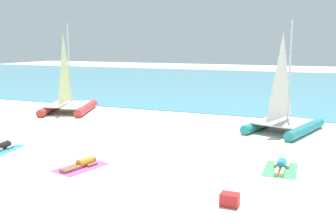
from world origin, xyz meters
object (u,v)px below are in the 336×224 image
object	(u,v)px
sailboat_red	(68,99)
sunbather_right	(281,166)
towel_left	(1,150)
towel_middle	(81,167)
towel_right	(281,170)
sunbather_middle	(82,164)
sailboat_teal	(283,115)
sunbather_left	(2,147)
cooler_box	(230,200)

from	to	relation	value
sailboat_red	sunbather_right	xyz separation A→B (m)	(14.18, -6.75, -0.72)
towel_left	towel_middle	bearing A→B (deg)	-8.12
towel_right	sunbather_middle	bearing A→B (deg)	-159.82
sailboat_teal	sunbather_right	xyz separation A→B (m)	(0.66, -6.27, -0.70)
sunbather_left	sunbather_right	size ratio (longest dim) A/B	1.00
towel_right	cooler_box	xyz separation A→B (m)	(-0.92, -3.77, 0.17)
towel_right	cooler_box	bearing A→B (deg)	-103.76
sunbather_middle	sunbather_left	bearing A→B (deg)	-174.31
sailboat_red	towel_middle	xyz separation A→B (m)	(7.49, -9.33, -0.84)
sailboat_teal	cooler_box	size ratio (longest dim) A/B	11.10
sailboat_teal	cooler_box	bearing A→B (deg)	-75.10
towel_right	sunbather_right	world-z (taller)	sunbather_right
sailboat_teal	sunbather_right	size ratio (longest dim) A/B	3.55
sailboat_teal	towel_middle	world-z (taller)	sailboat_teal
sunbather_right	towel_right	bearing A→B (deg)	-90.00
towel_middle	cooler_box	bearing A→B (deg)	-12.23
sailboat_red	sunbather_right	bearing A→B (deg)	-45.90
towel_left	sunbather_middle	bearing A→B (deg)	-7.28
sunbather_left	sunbather_right	xyz separation A→B (m)	(11.14, 1.88, 0.00)
sunbather_left	towel_middle	xyz separation A→B (m)	(4.46, -0.70, -0.13)
sunbather_right	cooler_box	bearing A→B (deg)	-105.20
sunbather_left	towel_right	distance (m)	11.29
sunbather_left	sunbather_middle	distance (m)	4.52
sailboat_teal	cooler_box	xyz separation A→B (m)	(-0.26, -10.10, -0.65)
sailboat_teal	towel_left	distance (m)	13.33
sailboat_red	sunbather_middle	bearing A→B (deg)	-71.43
towel_left	sunbather_middle	world-z (taller)	sunbather_middle
sunbather_left	towel_middle	world-z (taller)	sunbather_left
sunbather_left	sunbather_middle	size ratio (longest dim) A/B	1.01
sailboat_red	sunbather_left	world-z (taller)	sailboat_red
sunbather_middle	sailboat_red	bearing A→B (deg)	142.79
towel_middle	sunbather_right	size ratio (longest dim) A/B	1.22
towel_left	towel_right	world-z (taller)	same
sailboat_teal	towel_left	size ratio (longest dim) A/B	2.92
sailboat_teal	sunbather_left	distance (m)	13.29
sunbather_left	towel_left	bearing A→B (deg)	-90.00
towel_middle	cooler_box	xyz separation A→B (m)	(5.76, -1.25, 0.17)
sailboat_teal	towel_right	world-z (taller)	sailboat_teal
cooler_box	towel_middle	bearing A→B (deg)	167.77
sailboat_red	sunbather_left	distance (m)	9.18
sailboat_teal	sailboat_red	world-z (taller)	sailboat_red
sunbather_right	sailboat_red	bearing A→B (deg)	152.85
towel_left	sailboat_teal	bearing A→B (deg)	38.13
towel_middle	towel_right	world-z (taller)	same
sailboat_teal	sunbather_middle	size ratio (longest dim) A/B	3.57
sunbather_middle	towel_right	world-z (taller)	sunbather_middle
sunbather_left	cooler_box	size ratio (longest dim) A/B	3.13
towel_left	sunbather_left	distance (m)	0.14
towel_left	towel_right	distance (m)	11.29
sunbather_left	sunbather_right	bearing A→B (deg)	-0.44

